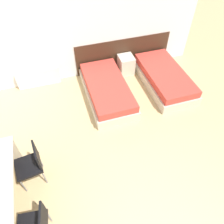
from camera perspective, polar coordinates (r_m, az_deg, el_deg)
wall_back at (r=5.53m, az=-6.96°, el=21.34°), size 5.84×0.05×2.70m
headboard_panel at (r=6.18m, az=2.96°, el=14.92°), size 2.63×0.03×0.88m
bed_near_window at (r=5.36m, az=-1.31°, el=5.76°), size 0.99×1.98×0.42m
bed_near_door at (r=5.87m, az=13.46°, el=8.64°), size 0.99×1.98×0.42m
nightstand at (r=6.10m, az=3.65°, el=12.24°), size 0.39×0.42×0.50m
radiator at (r=5.97m, az=-18.63°, el=8.51°), size 1.07×0.12×0.48m
chair_near_laptop at (r=4.01m, az=-20.36°, el=-12.48°), size 0.47×0.47×0.86m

